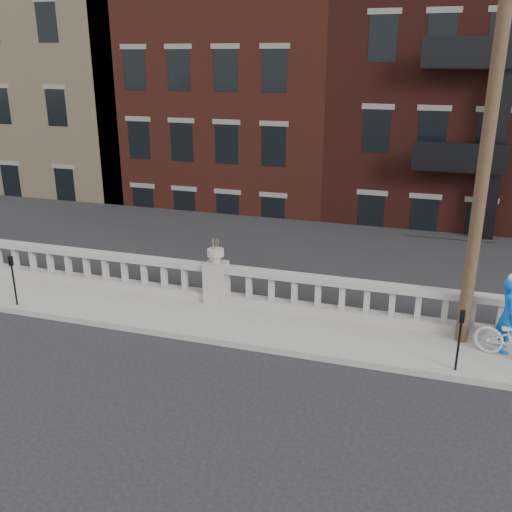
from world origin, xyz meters
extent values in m
plane|color=black|center=(0.00, 0.00, 0.00)|extent=(120.00, 120.00, 0.00)
cube|color=gray|center=(0.00, 3.00, 0.07)|extent=(32.00, 2.20, 0.15)
cube|color=gray|center=(0.00, 3.95, 0.28)|extent=(28.00, 0.34, 0.25)
cube|color=gray|center=(0.00, 3.95, 1.10)|extent=(28.00, 0.34, 0.16)
cube|color=gray|center=(0.00, 3.95, 0.70)|extent=(0.55, 0.55, 1.10)
cylinder|color=gray|center=(0.00, 3.95, 1.35)|extent=(0.24, 0.24, 0.20)
cylinder|color=gray|center=(0.00, 3.95, 1.53)|extent=(0.44, 0.44, 0.18)
cube|color=#605E59|center=(0.00, 4.30, -2.42)|extent=(36.00, 0.50, 5.15)
cube|color=black|center=(0.00, 25.95, -5.25)|extent=(80.00, 44.00, 0.50)
cube|color=#595651|center=(-2.00, 8.45, -3.00)|extent=(16.00, 7.00, 4.00)
cube|color=tan|center=(-17.00, 20.95, 5.00)|extent=(18.00, 16.00, 20.00)
cube|color=#4E1E16|center=(-4.00, 19.95, 2.00)|extent=(10.00, 14.00, 14.00)
cube|color=#3A1410|center=(6.00, 19.95, 2.75)|extent=(10.00, 14.00, 15.50)
cylinder|color=#422D1E|center=(6.20, 3.60, 5.15)|extent=(0.28, 0.28, 10.00)
cylinder|color=black|center=(-4.95, 2.15, 0.70)|extent=(0.05, 0.05, 1.10)
cube|color=black|center=(-4.95, 2.15, 1.38)|extent=(0.10, 0.08, 0.26)
cube|color=black|center=(-4.95, 2.10, 1.42)|extent=(0.06, 0.01, 0.08)
cylinder|color=black|center=(6.05, 2.15, 0.70)|extent=(0.05, 0.05, 1.10)
cube|color=black|center=(6.05, 2.15, 1.38)|extent=(0.10, 0.08, 0.26)
cube|color=black|center=(6.05, 2.10, 1.42)|extent=(0.06, 0.01, 0.08)
imported|color=blue|center=(7.08, 3.37, 1.01)|extent=(0.47, 0.67, 1.73)
camera|label=1|loc=(5.22, -9.09, 6.36)|focal=40.00mm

